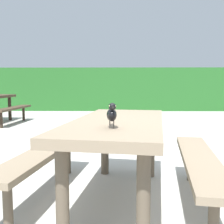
% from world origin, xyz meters
% --- Properties ---
extents(ground_plane, '(60.00, 60.00, 0.00)m').
position_xyz_m(ground_plane, '(0.00, 0.00, 0.00)').
color(ground_plane, '#B7B5AD').
extents(hedge_wall, '(28.00, 1.26, 1.66)m').
position_xyz_m(hedge_wall, '(0.00, 8.45, 0.83)').
color(hedge_wall, '#235B23').
rests_on(hedge_wall, ground).
extents(picnic_table_foreground, '(1.93, 1.95, 0.74)m').
position_xyz_m(picnic_table_foreground, '(-0.24, -0.14, 0.56)').
color(picnic_table_foreground, '#84725B').
rests_on(picnic_table_foreground, ground).
extents(bird_grackle, '(0.08, 0.29, 0.18)m').
position_xyz_m(bird_grackle, '(-0.29, -0.62, 0.84)').
color(bird_grackle, black).
rests_on(bird_grackle, picnic_table_foreground).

